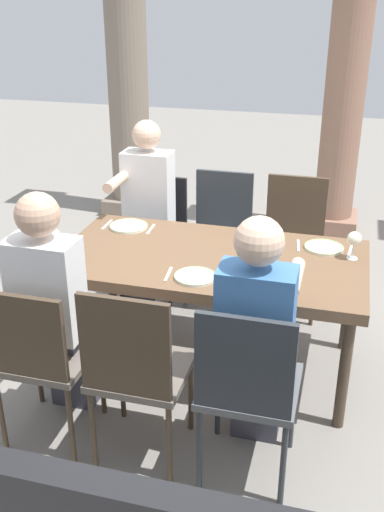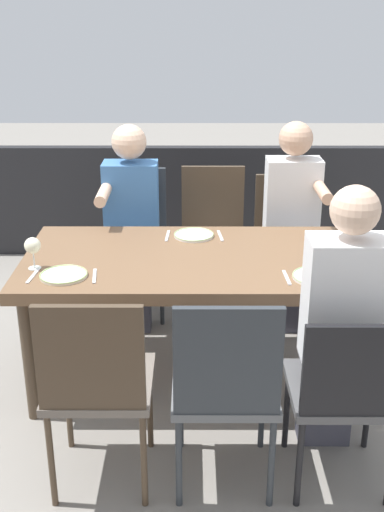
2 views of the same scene
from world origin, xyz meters
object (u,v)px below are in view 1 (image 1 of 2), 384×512
plate_0 (129,226)px  plate_1 (195,276)px  dining_table (211,266)px  chair_east_south (248,384)px  diner_guest_third (54,303)px  stone_column_centre (347,77)px  chair_west_north (155,227)px  stone_column_near (128,76)px  chair_east_north (293,235)px  diner_man_white (146,210)px  wine_glass_2 (354,239)px  plate_2 (324,247)px  chair_mid_north (220,229)px  diner_woman_green (257,333)px  chair_west_south (40,353)px  chair_mid_south (135,366)px

plate_0 → plate_1: same height
dining_table → chair_east_south: size_ratio=1.85×
chair_east_south → diner_guest_third: diner_guest_third is taller
chair_east_south → stone_column_centre: 3.46m
chair_west_north → stone_column_near: stone_column_near is taller
chair_east_north → plate_0: chair_east_north is taller
diner_man_white → wine_glass_2: 1.52m
chair_west_north → plate_2: 1.42m
stone_column_near → chair_west_north: bearing=-63.7°
chair_west_north → chair_east_north: bearing=0.3°
chair_mid_north → plate_1: (0.13, -1.19, 0.21)m
diner_woman_green → chair_east_south: bearing=-90.9°
plate_1 → wine_glass_2: wine_glass_2 is taller
plate_2 → dining_table: bearing=-156.3°
diner_woman_green → stone_column_near: size_ratio=0.47×
stone_column_centre → plate_1: bearing=-102.7°
wine_glass_2 → chair_west_south: bearing=-143.3°
stone_column_centre → diner_man_white: bearing=-125.3°
diner_woman_green → stone_column_near: (-1.80, 3.14, 0.66)m
chair_west_north → plate_0: (0.02, -0.60, 0.24)m
chair_east_north → stone_column_near: size_ratio=0.34×
chair_mid_north → diner_man_white: diner_man_white is taller
diner_woman_green → chair_west_north: bearing=122.9°
diner_man_white → wine_glass_2: bearing=-20.1°
stone_column_centre → plate_2: stone_column_centre is taller
chair_mid_north → diner_woman_green: size_ratio=0.73×
chair_east_north → chair_mid_north: bearing=179.8°
chair_west_south → chair_mid_north: 1.85m
chair_east_north → dining_table: bearing=-113.1°
chair_west_north → chair_mid_south: size_ratio=0.89×
chair_east_north → chair_west_north: bearing=-179.7°
chair_mid_north → diner_man_white: bearing=-157.9°
dining_table → stone_column_centre: 2.64m
chair_east_north → diner_woman_green: size_ratio=0.73×
chair_east_north → plate_2: 0.69m
chair_east_north → plate_1: 1.27m
chair_west_north → chair_west_south: chair_west_south is taller
chair_east_north → diner_guest_third: (-1.02, -1.59, 0.15)m
plate_2 → chair_mid_north: bearing=140.8°
chair_east_north → plate_1: bearing=-108.4°
chair_east_north → diner_man_white: (-1.02, -0.20, 0.16)m
stone_column_centre → diner_woman_green: bearing=-94.1°
chair_east_north → plate_1: size_ratio=4.15×
diner_woman_green → chair_mid_north: bearing=108.4°
chair_west_north → dining_table: bearing=-54.2°
chair_mid_north → diner_guest_third: bearing=-107.4°
diner_woman_green → wine_glass_2: 0.96m
chair_mid_north → chair_mid_south: 1.78m
chair_mid_north → chair_east_south: (0.52, -1.78, 0.02)m
diner_woman_green → wine_glass_2: (0.40, 0.86, 0.16)m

